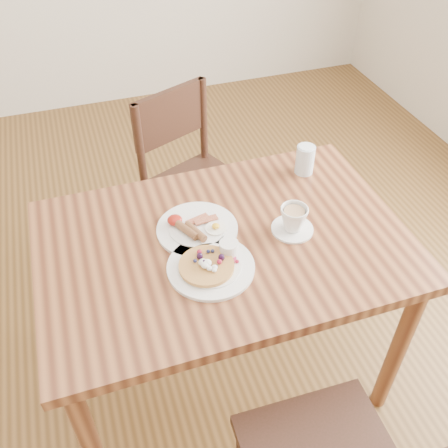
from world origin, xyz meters
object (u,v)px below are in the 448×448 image
chair_far (192,178)px  pancake_plate (212,264)px  water_glass (305,160)px  teacup_saucer (293,220)px  dining_table (224,261)px  breakfast_plate (196,228)px

chair_far → pancake_plate: bearing=55.9°
pancake_plate → water_glass: 0.60m
teacup_saucer → water_glass: size_ratio=1.25×
dining_table → pancake_plate: size_ratio=4.44×
dining_table → pancake_plate: (-0.07, -0.10, 0.11)m
chair_far → breakfast_plate: bearing=53.1°
chair_far → teacup_saucer: bearing=78.8°
dining_table → chair_far: bearing=83.8°
chair_far → pancake_plate: 0.85m
chair_far → water_glass: chair_far is taller
pancake_plate → breakfast_plate: size_ratio=1.00×
pancake_plate → teacup_saucer: 0.32m
chair_far → breakfast_plate: (-0.15, -0.62, 0.27)m
teacup_saucer → breakfast_plate: bearing=162.3°
chair_far → teacup_saucer: 0.79m
pancake_plate → breakfast_plate: bearing=89.7°
pancake_plate → teacup_saucer: teacup_saucer is taller
chair_far → teacup_saucer: chair_far is taller
water_glass → teacup_saucer: bearing=-121.6°
teacup_saucer → dining_table: bearing=173.7°
chair_far → pancake_plate: size_ratio=3.26×
dining_table → teacup_saucer: 0.27m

